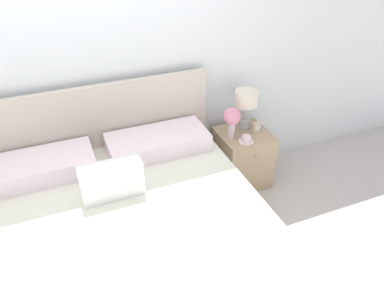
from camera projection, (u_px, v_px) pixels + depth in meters
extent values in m
plane|color=#BCB7B2|center=(105.00, 197.00, 3.28)|extent=(12.00, 12.00, 0.00)
cube|color=white|center=(79.00, 49.00, 2.60)|extent=(8.00, 0.06, 2.60)
cube|color=beige|center=(131.00, 269.00, 2.46)|extent=(1.82, 1.91, 0.29)
cube|color=white|center=(127.00, 241.00, 2.31)|extent=(1.78, 1.88, 0.26)
cube|color=beige|center=(97.00, 149.00, 2.96)|extent=(1.85, 0.05, 1.05)
cube|color=white|center=(38.00, 168.00, 2.60)|extent=(0.76, 0.36, 0.14)
cube|color=white|center=(158.00, 142.00, 2.88)|extent=(0.76, 0.36, 0.14)
cube|color=white|center=(112.00, 180.00, 2.40)|extent=(0.40, 0.14, 0.24)
cube|color=tan|center=(242.00, 157.00, 3.34)|extent=(0.43, 0.41, 0.51)
sphere|color=#B2AD93|center=(256.00, 157.00, 3.09)|extent=(0.02, 0.02, 0.02)
cylinder|color=#A8B2BC|center=(244.00, 123.00, 3.25)|extent=(0.10, 0.10, 0.08)
cylinder|color=#B7B29E|center=(245.00, 112.00, 3.19)|extent=(0.02, 0.02, 0.14)
cylinder|color=silver|center=(246.00, 98.00, 3.12)|extent=(0.19, 0.19, 0.13)
cylinder|color=silver|center=(231.00, 130.00, 3.10)|extent=(0.06, 0.06, 0.15)
sphere|color=pink|center=(232.00, 116.00, 3.03)|extent=(0.14, 0.14, 0.14)
sphere|color=#609356|center=(236.00, 119.00, 3.06)|extent=(0.06, 0.06, 0.06)
cylinder|color=white|center=(246.00, 141.00, 3.08)|extent=(0.13, 0.13, 0.01)
cylinder|color=white|center=(246.00, 139.00, 3.07)|extent=(0.08, 0.08, 0.05)
cube|color=beige|center=(256.00, 127.00, 3.21)|extent=(0.06, 0.05, 0.08)
cylinder|color=white|center=(258.00, 129.00, 3.19)|extent=(0.05, 0.00, 0.05)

